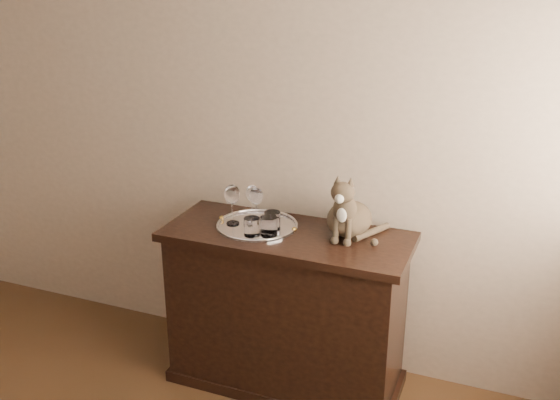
% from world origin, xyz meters
% --- Properties ---
extents(wall_back, '(4.00, 0.10, 2.70)m').
position_xyz_m(wall_back, '(0.00, 2.25, 1.35)').
color(wall_back, tan).
rests_on(wall_back, ground).
extents(sideboard, '(1.20, 0.50, 0.85)m').
position_xyz_m(sideboard, '(0.60, 1.94, 0.42)').
color(sideboard, black).
rests_on(sideboard, ground).
extents(tray, '(0.40, 0.40, 0.01)m').
position_xyz_m(tray, '(0.44, 1.95, 0.85)').
color(tray, white).
rests_on(tray, sideboard).
extents(wine_glass_a, '(0.07, 0.07, 0.17)m').
position_xyz_m(wine_glass_a, '(0.38, 2.04, 0.95)').
color(wine_glass_a, silver).
rests_on(wine_glass_a, tray).
extents(wine_glass_c, '(0.08, 0.08, 0.20)m').
position_xyz_m(wine_glass_c, '(0.32, 1.93, 0.96)').
color(wine_glass_c, silver).
rests_on(wine_glass_c, tray).
extents(wine_glass_d, '(0.07, 0.07, 0.18)m').
position_xyz_m(wine_glass_d, '(0.42, 1.99, 0.95)').
color(wine_glass_d, white).
rests_on(wine_glass_d, tray).
extents(tumbler_a, '(0.08, 0.08, 0.09)m').
position_xyz_m(tumbler_a, '(0.54, 1.87, 0.90)').
color(tumbler_a, white).
rests_on(tumbler_a, tray).
extents(tumbler_b, '(0.08, 0.08, 0.09)m').
position_xyz_m(tumbler_b, '(0.46, 1.84, 0.90)').
color(tumbler_b, silver).
rests_on(tumbler_b, tray).
extents(tumbler_c, '(0.08, 0.08, 0.09)m').
position_xyz_m(tumbler_c, '(0.52, 1.94, 0.90)').
color(tumbler_c, white).
rests_on(tumbler_c, tray).
extents(cat, '(0.33, 0.31, 0.33)m').
position_xyz_m(cat, '(0.88, 2.04, 1.01)').
color(cat, '#4C3D2D').
rests_on(cat, sideboard).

